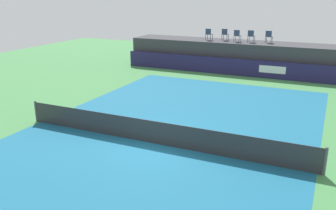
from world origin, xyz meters
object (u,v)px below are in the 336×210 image
Objects in this scene: spectator_chair_right at (251,36)px; net_post_far at (325,161)px; spectator_chair_far_right at (269,36)px; tennis_ball at (73,113)px; spectator_chair_center at (237,35)px; net_post_near at (36,111)px; spectator_chair_left at (225,34)px; spectator_chair_far_left at (209,34)px.

spectator_chair_right reaches higher than net_post_far.
spectator_chair_right is at bearing -169.30° from spectator_chair_far_right.
spectator_chair_right is 1.00× the size of spectator_chair_far_right.
tennis_ball is (-6.93, -13.79, -2.66)m from spectator_chair_far_right.
spectator_chair_center reaches higher than tennis_ball.
spectator_chair_far_right is 15.66m from tennis_ball.
spectator_chair_right reaches higher than net_post_near.
spectator_chair_left is 1.00× the size of spectator_chair_far_right.
spectator_chair_far_left is 13.92m from tennis_ball.
spectator_chair_right is at bearing 67.22° from tennis_ball.
net_post_far is at bearing -58.71° from spectator_chair_far_left.
net_post_near is (-7.74, -15.37, -2.19)m from spectator_chair_far_right.
spectator_chair_right is 1.26m from spectator_chair_far_right.
spectator_chair_center is at bearing 114.71° from net_post_far.
tennis_ball is at bearing -112.78° from spectator_chair_right.
spectator_chair_right reaches higher than tennis_ball.
spectator_chair_far_left is 1.00× the size of spectator_chair_center.
spectator_chair_left is at bearing 117.31° from net_post_far.
spectator_chair_far_left is 0.89× the size of net_post_near.
spectator_chair_center is at bearing -171.83° from spectator_chair_right.
spectator_chair_far_left is 1.23m from spectator_chair_left.
spectator_chair_center is 0.89× the size of net_post_near.
tennis_ball is at bearing -109.27° from spectator_chair_center.
spectator_chair_far_right is (3.30, -0.05, 0.00)m from spectator_chair_left.
net_post_near is 14.71× the size of tennis_ball.
net_post_far is (5.90, -15.14, -2.19)m from spectator_chair_right.
net_post_far is (12.40, 0.00, 0.00)m from net_post_near.
net_post_near reaches higher than tennis_ball.
net_post_near is (-3.27, -15.01, -2.19)m from spectator_chair_far_left.
spectator_chair_far_left is 1.00× the size of spectator_chair_far_right.
spectator_chair_right is 16.62m from net_post_near.
spectator_chair_center is at bearing 69.85° from net_post_near.
spectator_chair_right is 13.06× the size of tennis_ball.
spectator_chair_center is at bearing 70.73° from tennis_ball.
spectator_chair_far_left is 1.00× the size of spectator_chair_right.
spectator_chair_center is (2.23, -0.02, 0.00)m from spectator_chair_far_left.
tennis_ball is at bearing -100.39° from spectator_chair_far_left.
spectator_chair_center is 14.46m from tennis_ball.
spectator_chair_left is 1.00× the size of spectator_chair_right.
spectator_chair_far_left is 0.89× the size of net_post_far.
spectator_chair_left is at bearing 19.21° from spectator_chair_far_left.
spectator_chair_center reaches higher than net_post_near.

